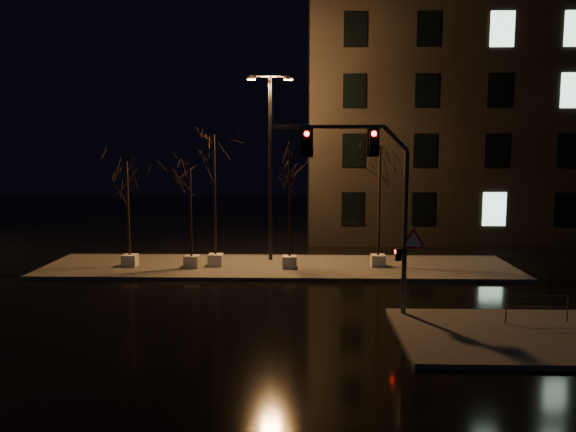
{
  "coord_description": "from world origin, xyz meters",
  "views": [
    {
      "loc": [
        1.1,
        -19.91,
        5.68
      ],
      "look_at": [
        0.5,
        3.57,
        2.8
      ],
      "focal_mm": 35.0,
      "sensor_mm": 36.0,
      "label": 1
    }
  ],
  "objects": [
    {
      "name": "tree_2",
      "position": [
        -2.96,
        5.89,
        4.91
      ],
      "size": [
        1.8,
        1.8,
        6.27
      ],
      "color": "silver",
      "rests_on": "median"
    },
    {
      "name": "ground",
      "position": [
        0.0,
        0.0,
        0.0
      ],
      "size": [
        90.0,
        90.0,
        0.0
      ],
      "primitive_type": "plane",
      "color": "black",
      "rests_on": "ground"
    },
    {
      "name": "tree_3",
      "position": [
        0.52,
        5.54,
        4.44
      ],
      "size": [
        1.8,
        1.8,
        5.65
      ],
      "color": "silver",
      "rests_on": "median"
    },
    {
      "name": "building",
      "position": [
        14.0,
        18.0,
        7.5
      ],
      "size": [
        25.0,
        12.0,
        15.0
      ],
      "primitive_type": "cube",
      "color": "black",
      "rests_on": "ground"
    },
    {
      "name": "tree_1",
      "position": [
        -4.01,
        5.47,
        3.68
      ],
      "size": [
        1.8,
        1.8,
        4.65
      ],
      "color": "silver",
      "rests_on": "median"
    },
    {
      "name": "tree_0",
      "position": [
        -6.95,
        5.65,
        3.96
      ],
      "size": [
        1.8,
        1.8,
        5.02
      ],
      "color": "silver",
      "rests_on": "median"
    },
    {
      "name": "streetlight_main",
      "position": [
        -0.46,
        7.41,
        5.31
      ],
      "size": [
        2.24,
        0.5,
        8.95
      ],
      "rotation": [
        0.0,
        0.0,
        0.11
      ],
      "color": "black",
      "rests_on": "median"
    },
    {
      "name": "sidewalk_corner",
      "position": [
        7.5,
        -3.5,
        0.07
      ],
      "size": [
        7.0,
        5.0,
        0.15
      ],
      "primitive_type": "cube",
      "color": "#47443F",
      "rests_on": "ground"
    },
    {
      "name": "median",
      "position": [
        0.0,
        6.0,
        0.07
      ],
      "size": [
        22.0,
        5.0,
        0.15
      ],
      "primitive_type": "cube",
      "color": "#47443F",
      "rests_on": "ground"
    },
    {
      "name": "guard_rail_a",
      "position": [
        8.56,
        -2.4,
        0.72
      ],
      "size": [
        2.02,
        0.16,
        0.87
      ],
      "rotation": [
        0.0,
        0.0,
        0.06
      ],
      "color": "#55585D",
      "rests_on": "sidewalk_corner"
    },
    {
      "name": "tree_4",
      "position": [
        4.65,
        5.92,
        4.49
      ],
      "size": [
        1.8,
        1.8,
        5.73
      ],
      "color": "silver",
      "rests_on": "median"
    },
    {
      "name": "traffic_signal_mast",
      "position": [
        3.49,
        -1.46,
        4.26
      ],
      "size": [
        5.12,
        0.33,
        6.26
      ],
      "rotation": [
        0.0,
        0.0,
        -0.04
      ],
      "color": "#55585D",
      "rests_on": "sidewalk_corner"
    }
  ]
}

